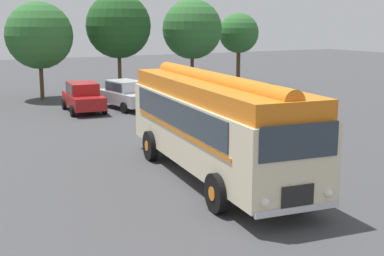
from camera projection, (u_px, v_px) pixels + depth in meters
The scene contains 8 objects.
ground_plane at pixel (243, 176), 17.94m from camera, with size 120.00×120.00×0.00m, color #3D3D3F.
vintage_bus at pixel (214, 121), 17.41m from camera, with size 3.77×10.33×3.49m.
car_near_left at pixel (83, 97), 30.35m from camera, with size 2.29×4.36×1.66m.
car_mid_left at pixel (126, 95), 31.38m from camera, with size 2.35×4.38×1.66m.
tree_centre at pixel (38, 36), 34.50m from camera, with size 4.35×4.35×6.35m.
tree_right_of_centre at pixel (118, 25), 37.06m from camera, with size 4.52×4.52×7.02m.
tree_far_right at pixel (193, 29), 39.74m from camera, with size 4.44×4.44×6.71m.
tree_extra_right at pixel (239, 32), 42.97m from camera, with size 3.21×3.21×5.74m.
Camera 1 is at (-9.88, -14.27, 5.11)m, focal length 50.00 mm.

